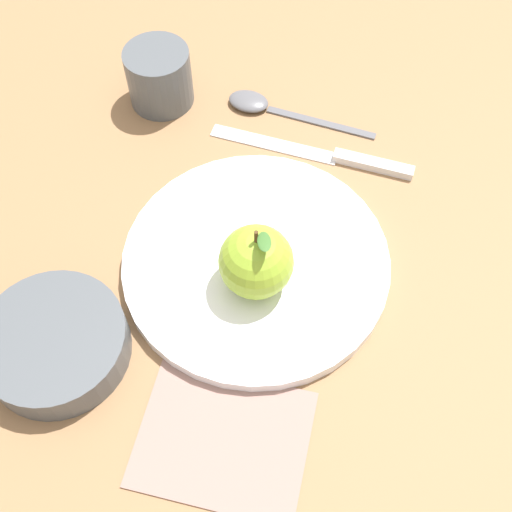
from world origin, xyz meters
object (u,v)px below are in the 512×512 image
Objects in this scene: cup at (159,74)px; spoon at (265,106)px; knife at (331,157)px; dinner_plate at (256,262)px; linen_napkin at (223,438)px; apple at (256,262)px; side_bowl at (54,342)px.

spoon is (0.10, 0.08, -0.03)m from cup.
dinner_plate is at bearing -73.98° from knife.
cup is at bearing -140.96° from spoon.
spoon is at bearing 134.09° from dinner_plate.
knife is at bearing 117.21° from linen_napkin.
linen_napkin is at bearing -52.36° from dinner_plate.
side_bowl is at bearing -112.95° from apple.
knife is (0.01, 0.35, -0.02)m from side_bowl.
cup is 0.13m from spoon.
side_bowl is at bearing -55.21° from cup.
apple is at bearing 126.03° from linen_napkin.
knife reaches higher than linen_napkin.
linen_napkin is at bearing 19.03° from side_bowl.
knife is at bearing 110.09° from apple.
knife is (-0.05, 0.16, -0.01)m from dinner_plate.
side_bowl is 0.62× the size of knife.
cup is (-0.19, 0.27, 0.02)m from side_bowl.
cup is at bearing 124.79° from side_bowl.
apple is at bearing -69.91° from knife.
apple reaches higher than spoon.
apple is 0.20m from side_bowl.
side_bowl is 0.37m from spoon.
dinner_plate is 0.22m from spoon.
cup is at bearing 160.22° from apple.
linen_napkin is at bearing -62.79° from knife.
dinner_plate is at bearing 73.81° from side_bowl.
spoon is (-0.11, -0.00, 0.00)m from knife.
dinner_plate reaches higher than linen_napkin.
side_bowl reaches higher than spoon.
apple is 0.16m from linen_napkin.
apple is 0.25m from spoon.
dinner_plate is 0.26m from cup.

